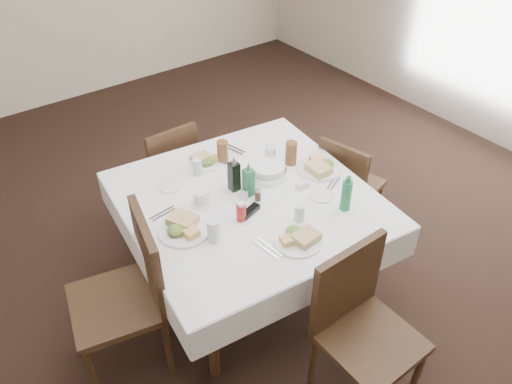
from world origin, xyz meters
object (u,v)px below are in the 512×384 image
(water_s, at_px, (300,213))
(bread_basket, at_px, (267,171))
(chair_south, at_px, (359,319))
(chair_north, at_px, (169,166))
(oil_cruet_green, at_px, (249,181))
(water_e, at_px, (270,156))
(green_bottle, at_px, (346,195))
(ketchup_bottle, at_px, (241,212))
(coffee_mug, at_px, (201,199))
(chair_east, at_px, (347,182))
(chair_west, at_px, (132,288))
(water_n, at_px, (198,167))
(oil_cruet_dark, at_px, (234,175))
(dining_table, at_px, (248,206))
(water_w, at_px, (214,230))

(water_s, height_order, bread_basket, water_s)
(chair_south, relative_size, bread_basket, 3.92)
(chair_north, relative_size, oil_cruet_green, 3.56)
(water_e, relative_size, green_bottle, 0.56)
(ketchup_bottle, bearing_deg, coffee_mug, 113.86)
(bread_basket, distance_m, oil_cruet_green, 0.24)
(chair_east, height_order, chair_west, chair_west)
(water_s, height_order, green_bottle, green_bottle)
(water_n, xyz_separation_m, water_e, (0.46, -0.19, 0.01))
(chair_south, relative_size, ketchup_bottle, 7.72)
(oil_cruet_dark, bearing_deg, oil_cruet_green, -67.86)
(chair_north, height_order, chair_east, chair_north)
(chair_east, height_order, oil_cruet_green, oil_cruet_green)
(water_n, relative_size, ketchup_bottle, 0.89)
(oil_cruet_dark, xyz_separation_m, ketchup_bottle, (-0.14, -0.27, -0.05))
(water_s, relative_size, water_e, 0.84)
(chair_north, xyz_separation_m, bread_basket, (0.30, -0.84, 0.31))
(water_s, bearing_deg, chair_north, 97.71)
(chair_north, relative_size, coffee_mug, 6.27)
(green_bottle, bearing_deg, chair_north, 108.68)
(water_e, bearing_deg, chair_east, -20.45)
(water_s, relative_size, bread_basket, 0.45)
(chair_east, height_order, water_s, water_s)
(water_e, bearing_deg, coffee_mug, -171.58)
(chair_east, height_order, water_n, water_n)
(dining_table, xyz_separation_m, chair_north, (-0.06, 0.96, -0.20))
(dining_table, distance_m, chair_south, 0.99)
(water_w, bearing_deg, coffee_mug, 71.24)
(chair_south, distance_m, water_e, 1.26)
(oil_cruet_green, distance_m, green_bottle, 0.60)
(chair_east, bearing_deg, water_e, 159.55)
(dining_table, distance_m, water_e, 0.42)
(oil_cruet_green, bearing_deg, coffee_mug, 161.87)
(green_bottle, bearing_deg, water_n, 122.12)
(chair_south, xyz_separation_m, water_w, (-0.39, 0.78, 0.27))
(oil_cruet_dark, distance_m, oil_cruet_green, 0.11)
(chair_north, relative_size, water_s, 7.65)
(dining_table, bearing_deg, water_e, 31.67)
(chair_south, bearing_deg, chair_west, 134.29)
(ketchup_bottle, bearing_deg, water_n, 86.35)
(chair_south, bearing_deg, oil_cruet_dark, 91.36)
(dining_table, bearing_deg, chair_east, 0.01)
(oil_cruet_dark, bearing_deg, green_bottle, -52.84)
(chair_east, distance_m, green_bottle, 0.77)
(water_s, xyz_separation_m, ketchup_bottle, (-0.27, 0.21, 0.00))
(dining_table, height_order, green_bottle, green_bottle)
(chair_north, bearing_deg, ketchup_bottle, -94.70)
(chair_south, relative_size, chair_east, 1.17)
(water_n, xyz_separation_m, green_bottle, (0.53, -0.84, 0.05))
(water_n, relative_size, water_w, 0.82)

